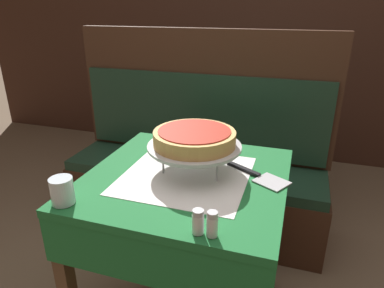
{
  "coord_description": "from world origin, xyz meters",
  "views": [
    {
      "loc": [
        0.38,
        -1.11,
        1.36
      ],
      "look_at": [
        0.02,
        0.02,
        0.88
      ],
      "focal_mm": 32.0,
      "sensor_mm": 36.0,
      "label": 1
    }
  ],
  "objects_px": {
    "deep_dish_pizza": "(194,138)",
    "condiment_caddy": "(242,85)",
    "pizza_server": "(258,176)",
    "booth_bench": "(196,173)",
    "pepper_shaker": "(212,224)",
    "dining_table_rear": "(239,100)",
    "water_glass_near": "(62,191)",
    "dining_table_front": "(186,201)",
    "salt_shaker": "(198,222)",
    "pizza_pan_stand": "(194,147)"
  },
  "relations": [
    {
      "from": "dining_table_front",
      "to": "water_glass_near",
      "type": "relative_size",
      "value": 8.38
    },
    {
      "from": "deep_dish_pizza",
      "to": "pepper_shaker",
      "type": "distance_m",
      "value": 0.43
    },
    {
      "from": "pizza_pan_stand",
      "to": "salt_shaker",
      "type": "distance_m",
      "value": 0.4
    },
    {
      "from": "dining_table_rear",
      "to": "water_glass_near",
      "type": "relative_size",
      "value": 8.4
    },
    {
      "from": "dining_table_front",
      "to": "condiment_caddy",
      "type": "xyz_separation_m",
      "value": [
        -0.06,
        1.52,
        0.15
      ]
    },
    {
      "from": "water_glass_near",
      "to": "pepper_shaker",
      "type": "relative_size",
      "value": 1.15
    },
    {
      "from": "pizza_pan_stand",
      "to": "salt_shaker",
      "type": "xyz_separation_m",
      "value": [
        0.13,
        -0.38,
        -0.06
      ]
    },
    {
      "from": "deep_dish_pizza",
      "to": "salt_shaker",
      "type": "bearing_deg",
      "value": -70.9
    },
    {
      "from": "pizza_server",
      "to": "pepper_shaker",
      "type": "bearing_deg",
      "value": -100.51
    },
    {
      "from": "dining_table_front",
      "to": "booth_bench",
      "type": "height_order",
      "value": "booth_bench"
    },
    {
      "from": "water_glass_near",
      "to": "booth_bench",
      "type": "bearing_deg",
      "value": 83.46
    },
    {
      "from": "dining_table_rear",
      "to": "condiment_caddy",
      "type": "relative_size",
      "value": 5.14
    },
    {
      "from": "dining_table_front",
      "to": "pepper_shaker",
      "type": "relative_size",
      "value": 9.66
    },
    {
      "from": "salt_shaker",
      "to": "deep_dish_pizza",
      "type": "bearing_deg",
      "value": 109.1
    },
    {
      "from": "deep_dish_pizza",
      "to": "salt_shaker",
      "type": "distance_m",
      "value": 0.41
    },
    {
      "from": "pizza_server",
      "to": "salt_shaker",
      "type": "height_order",
      "value": "salt_shaker"
    },
    {
      "from": "pizza_server",
      "to": "condiment_caddy",
      "type": "xyz_separation_m",
      "value": [
        -0.32,
        1.45,
        0.02
      ]
    },
    {
      "from": "dining_table_front",
      "to": "booth_bench",
      "type": "bearing_deg",
      "value": 104.63
    },
    {
      "from": "water_glass_near",
      "to": "dining_table_front",
      "type": "bearing_deg",
      "value": 44.57
    },
    {
      "from": "deep_dish_pizza",
      "to": "pepper_shaker",
      "type": "height_order",
      "value": "deep_dish_pizza"
    },
    {
      "from": "dining_table_rear",
      "to": "pizza_pan_stand",
      "type": "relative_size",
      "value": 2.09
    },
    {
      "from": "deep_dish_pizza",
      "to": "condiment_caddy",
      "type": "relative_size",
      "value": 2.13
    },
    {
      "from": "pizza_pan_stand",
      "to": "pepper_shaker",
      "type": "xyz_separation_m",
      "value": [
        0.17,
        -0.38,
        -0.06
      ]
    },
    {
      "from": "booth_bench",
      "to": "condiment_caddy",
      "type": "bearing_deg",
      "value": 79.91
    },
    {
      "from": "dining_table_front",
      "to": "water_glass_near",
      "type": "distance_m",
      "value": 0.48
    },
    {
      "from": "pepper_shaker",
      "to": "booth_bench",
      "type": "bearing_deg",
      "value": 109.65
    },
    {
      "from": "dining_table_rear",
      "to": "booth_bench",
      "type": "height_order",
      "value": "booth_bench"
    },
    {
      "from": "dining_table_rear",
      "to": "salt_shaker",
      "type": "bearing_deg",
      "value": -82.94
    },
    {
      "from": "deep_dish_pizza",
      "to": "pizza_server",
      "type": "height_order",
      "value": "deep_dish_pizza"
    },
    {
      "from": "deep_dish_pizza",
      "to": "condiment_caddy",
      "type": "height_order",
      "value": "deep_dish_pizza"
    },
    {
      "from": "booth_bench",
      "to": "pepper_shaker",
      "type": "height_order",
      "value": "booth_bench"
    },
    {
      "from": "booth_bench",
      "to": "deep_dish_pizza",
      "type": "bearing_deg",
      "value": -73.08
    },
    {
      "from": "dining_table_rear",
      "to": "deep_dish_pizza",
      "type": "bearing_deg",
      "value": -86.06
    },
    {
      "from": "condiment_caddy",
      "to": "pizza_server",
      "type": "bearing_deg",
      "value": -77.38
    },
    {
      "from": "dining_table_front",
      "to": "pizza_pan_stand",
      "type": "height_order",
      "value": "pizza_pan_stand"
    },
    {
      "from": "dining_table_front",
      "to": "deep_dish_pizza",
      "type": "height_order",
      "value": "deep_dish_pizza"
    },
    {
      "from": "pepper_shaker",
      "to": "dining_table_front",
      "type": "bearing_deg",
      "value": 119.93
    },
    {
      "from": "booth_bench",
      "to": "water_glass_near",
      "type": "distance_m",
      "value": 1.16
    },
    {
      "from": "salt_shaker",
      "to": "water_glass_near",
      "type": "bearing_deg",
      "value": 177.94
    },
    {
      "from": "dining_table_rear",
      "to": "booth_bench",
      "type": "relative_size",
      "value": 0.47
    },
    {
      "from": "booth_bench",
      "to": "salt_shaker",
      "type": "height_order",
      "value": "booth_bench"
    },
    {
      "from": "water_glass_near",
      "to": "pepper_shaker",
      "type": "height_order",
      "value": "water_glass_near"
    },
    {
      "from": "pepper_shaker",
      "to": "deep_dish_pizza",
      "type": "bearing_deg",
      "value": 114.51
    },
    {
      "from": "dining_table_front",
      "to": "deep_dish_pizza",
      "type": "bearing_deg",
      "value": 68.82
    },
    {
      "from": "pepper_shaker",
      "to": "salt_shaker",
      "type": "bearing_deg",
      "value": 180.0
    },
    {
      "from": "water_glass_near",
      "to": "salt_shaker",
      "type": "height_order",
      "value": "water_glass_near"
    },
    {
      "from": "booth_bench",
      "to": "condiment_caddy",
      "type": "height_order",
      "value": "booth_bench"
    },
    {
      "from": "pizza_server",
      "to": "pepper_shaker",
      "type": "relative_size",
      "value": 3.36
    },
    {
      "from": "dining_table_front",
      "to": "pizza_server",
      "type": "xyz_separation_m",
      "value": [
        0.26,
        0.07,
        0.12
      ]
    },
    {
      "from": "pizza_pan_stand",
      "to": "pepper_shaker",
      "type": "bearing_deg",
      "value": -65.49
    }
  ]
}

